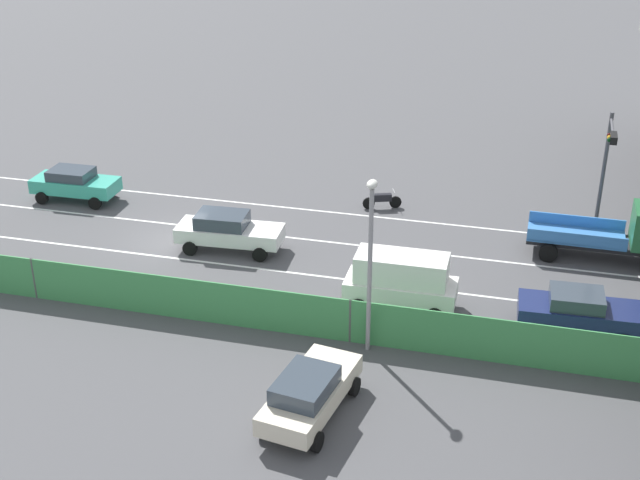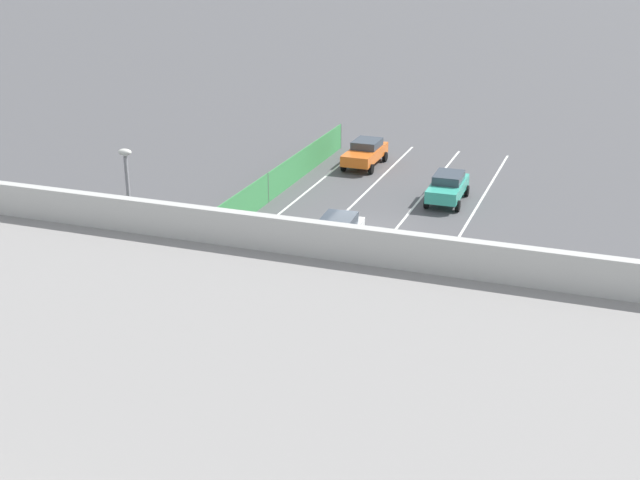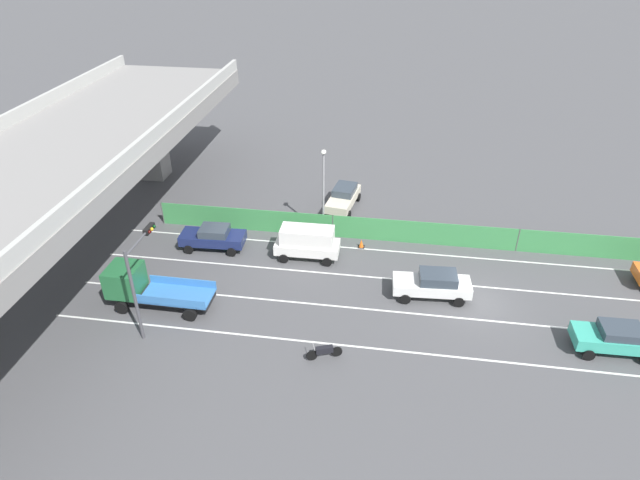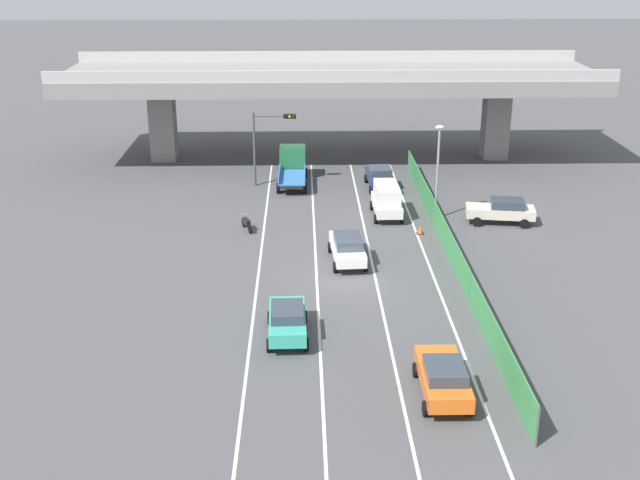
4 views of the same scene
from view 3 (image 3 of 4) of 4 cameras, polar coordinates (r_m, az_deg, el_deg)
The scene contains 17 objects.
ground_plane at distance 34.54m, azimuth 16.08°, elevation -6.27°, with size 300.00×300.00×0.00m, color #4C4C4F.
lane_line_left_edge at distance 30.34m, azimuth 10.73°, elevation -11.58°, with size 0.14×42.51×0.01m, color silver.
lane_line_mid_left at distance 32.87m, azimuth 10.68°, elevation -7.64°, with size 0.14×42.51×0.01m, color silver.
lane_line_mid_right at distance 35.53m, azimuth 10.65°, elevation -4.28°, with size 0.14×42.51×0.01m, color silver.
lane_line_right_edge at distance 38.29m, azimuth 10.61°, elevation -1.40°, with size 0.14×42.51×0.01m, color silver.
elevated_overpass at distance 37.15m, azimuth -26.87°, elevation 6.22°, with size 44.61×11.49×8.46m.
green_fence at distance 38.99m, azimuth 10.72°, elevation 0.73°, with size 0.10×38.61×1.74m.
car_taxi_teal at distance 33.32m, azimuth 28.53°, elevation -8.94°, with size 2.04×4.32×1.65m.
car_hatchback_white at distance 33.84m, azimuth 11.74°, elevation -4.48°, with size 2.20×4.77×1.72m.
car_van_white at distance 36.61m, azimuth -1.34°, elevation -0.14°, with size 2.02×4.33×2.25m.
car_sedan_navy at distance 38.50m, azimuth -11.09°, elevation 0.34°, with size 2.16×4.51×1.67m.
flatbed_truck_blue at distance 33.98m, azimuth -18.11°, elevation -4.62°, with size 2.33×6.16×2.53m.
motorcycle at distance 29.29m, azimuth 0.45°, elevation -11.55°, with size 0.89×1.85×0.93m.
parked_sedan_cream at distance 43.15m, azimuth 2.48°, elevation 4.55°, with size 4.74×2.52×1.67m.
traffic_light at distance 30.67m, azimuth -18.28°, elevation -2.69°, with size 3.31×0.41×5.72m.
street_lamp at distance 38.06m, azimuth 0.36°, elevation 5.87°, with size 0.60×0.36×6.51m.
traffic_cone at distance 38.33m, azimuth 4.33°, elevation -0.38°, with size 0.47×0.47×0.59m.
Camera 3 is at (-27.32, 5.42, 20.43)m, focal length 30.64 mm.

